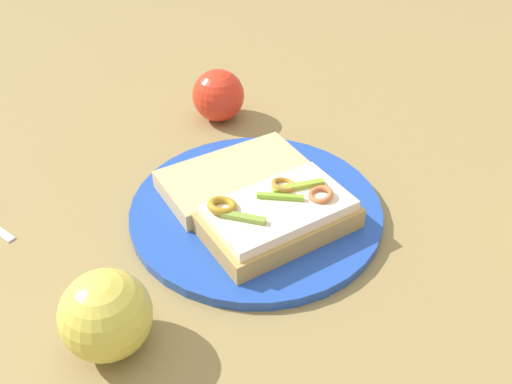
{
  "coord_description": "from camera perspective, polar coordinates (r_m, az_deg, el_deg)",
  "views": [
    {
      "loc": [
        -0.38,
        0.31,
        0.42
      ],
      "look_at": [
        0.0,
        0.0,
        0.03
      ],
      "focal_mm": 39.25,
      "sensor_mm": 36.0,
      "label": 1
    }
  ],
  "objects": [
    {
      "name": "apple_2",
      "position": [
        0.5,
        -15.06,
        -12.01
      ],
      "size": [
        0.1,
        0.1,
        0.08
      ],
      "primitive_type": "sphere",
      "rotation": [
        0.0,
        0.0,
        5.05
      ],
      "color": "gold",
      "rests_on": "ground_plane"
    },
    {
      "name": "apple_1",
      "position": [
        0.8,
        -3.86,
        9.79
      ],
      "size": [
        0.09,
        0.09,
        0.07
      ],
      "primitive_type": "sphere",
      "rotation": [
        0.0,
        0.0,
        1.27
      ],
      "color": "red",
      "rests_on": "ground_plane"
    },
    {
      "name": "sandwich",
      "position": [
        0.59,
        2.3,
        -2.46
      ],
      "size": [
        0.11,
        0.17,
        0.05
      ],
      "rotation": [
        0.0,
        0.0,
        1.45
      ],
      "color": "tan",
      "rests_on": "plate"
    },
    {
      "name": "plate",
      "position": [
        0.64,
        -0.0,
        -1.84
      ],
      "size": [
        0.29,
        0.29,
        0.01
      ],
      "primitive_type": "cylinder",
      "color": "#214AB3",
      "rests_on": "ground_plane"
    },
    {
      "name": "bread_slice_side",
      "position": [
        0.66,
        -2.12,
        1.48
      ],
      "size": [
        0.12,
        0.18,
        0.02
      ],
      "primitive_type": "cube",
      "rotation": [
        0.0,
        0.0,
        1.42
      ],
      "color": "tan",
      "rests_on": "plate"
    },
    {
      "name": "ground_plane",
      "position": [
        0.64,
        -0.0,
        -2.25
      ],
      "size": [
        2.0,
        2.0,
        0.0
      ],
      "primitive_type": "plane",
      "color": "olive",
      "rests_on": "ground"
    }
  ]
}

